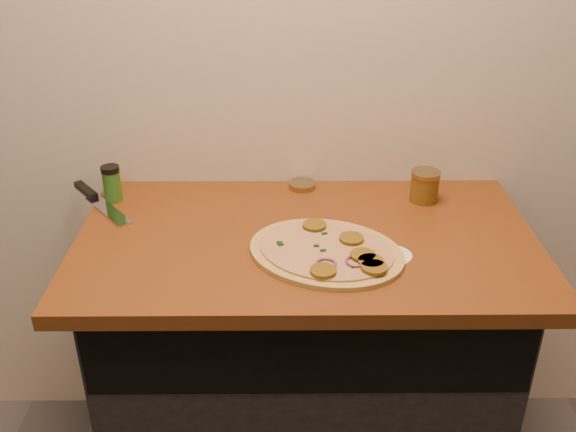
{
  "coord_description": "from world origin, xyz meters",
  "views": [
    {
      "loc": [
        -0.06,
        -0.04,
        1.73
      ],
      "look_at": [
        -0.05,
        1.43,
        0.95
      ],
      "focal_mm": 40.0,
      "sensor_mm": 36.0,
      "label": 1
    }
  ],
  "objects_px": {
    "chefs_knife": "(96,199)",
    "salsa_jar": "(425,186)",
    "pizza": "(328,252)",
    "spice_shaker": "(112,183)"
  },
  "relations": [
    {
      "from": "chefs_knife",
      "to": "salsa_jar",
      "type": "bearing_deg",
      "value": -0.03
    },
    {
      "from": "pizza",
      "to": "chefs_knife",
      "type": "bearing_deg",
      "value": 155.26
    },
    {
      "from": "salsa_jar",
      "to": "spice_shaker",
      "type": "relative_size",
      "value": 0.86
    },
    {
      "from": "chefs_knife",
      "to": "spice_shaker",
      "type": "xyz_separation_m",
      "value": [
        0.05,
        0.01,
        0.05
      ]
    },
    {
      "from": "pizza",
      "to": "salsa_jar",
      "type": "bearing_deg",
      "value": 45.48
    },
    {
      "from": "pizza",
      "to": "chefs_knife",
      "type": "height_order",
      "value": "pizza"
    },
    {
      "from": "pizza",
      "to": "salsa_jar",
      "type": "height_order",
      "value": "salsa_jar"
    },
    {
      "from": "pizza",
      "to": "chefs_knife",
      "type": "relative_size",
      "value": 1.91
    },
    {
      "from": "pizza",
      "to": "chefs_knife",
      "type": "xyz_separation_m",
      "value": [
        -0.65,
        0.3,
        -0.0
      ]
    },
    {
      "from": "salsa_jar",
      "to": "spice_shaker",
      "type": "xyz_separation_m",
      "value": [
        -0.89,
        0.01,
        0.01
      ]
    }
  ]
}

